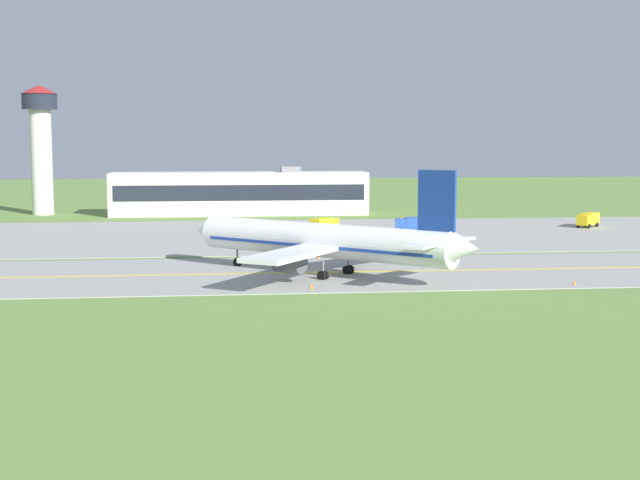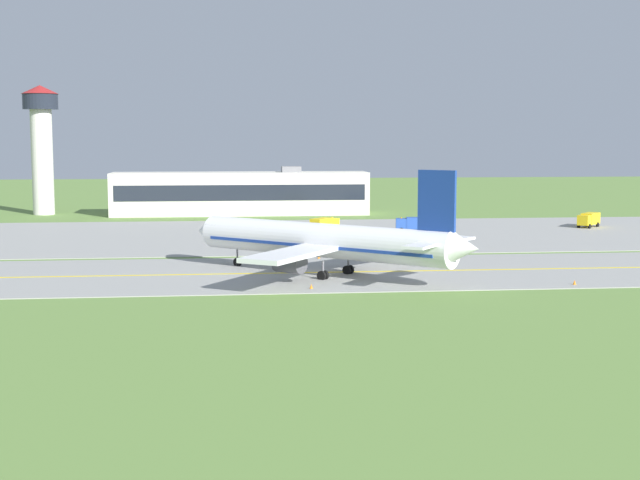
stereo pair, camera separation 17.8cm
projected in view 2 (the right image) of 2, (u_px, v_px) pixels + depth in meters
ground_plane at (316, 273)px, 106.62m from camera, size 500.00×500.00×0.00m
taxiway_strip at (316, 273)px, 106.61m from camera, size 240.00×28.00×0.10m
apron_pad at (350, 234)px, 149.15m from camera, size 140.00×52.00×0.10m
taxiway_centreline at (316, 272)px, 106.61m from camera, size 220.00×0.60×0.01m
airplane_lead at (325, 241)px, 103.94m from camera, size 32.42×29.92×12.70m
service_truck_baggage at (414, 224)px, 152.09m from camera, size 6.24×3.04×2.60m
service_truck_fuel at (589, 219)px, 160.35m from camera, size 5.61×5.77×2.60m
service_truck_catering at (325, 224)px, 150.98m from camera, size 5.48×5.88×2.60m
terminal_building at (241, 193)px, 187.03m from camera, size 53.33×9.78×10.10m
control_tower at (41, 137)px, 186.07m from camera, size 7.60×7.60×26.92m
traffic_cone_near_edge at (319, 257)px, 118.79m from camera, size 0.44×0.44×0.60m
traffic_cone_mid_edge at (575, 283)px, 97.82m from camera, size 0.44×0.44×0.60m
traffic_cone_far_edge at (311, 287)px, 95.22m from camera, size 0.44×0.44×0.60m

